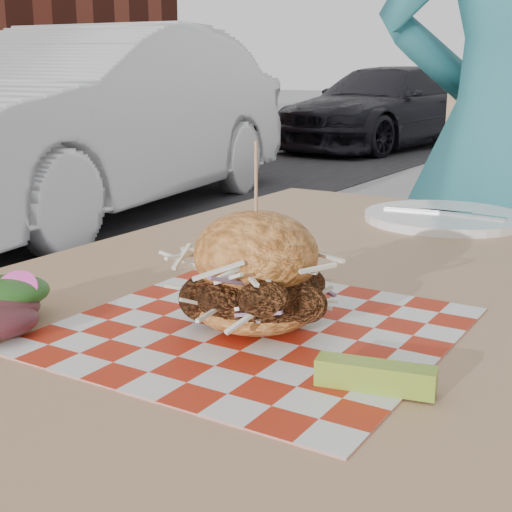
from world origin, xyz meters
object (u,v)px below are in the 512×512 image
object	(u,v)px
car_white	(89,121)
patio_table	(339,338)
patio_chair	(509,259)
sandwich	(256,278)
car_dark	(385,107)

from	to	relation	value
car_white	patio_table	xyz separation A→B (m)	(3.37, -2.99, 0.00)
patio_table	patio_chair	xyz separation A→B (m)	(-0.01, 1.01, -0.12)
car_white	patio_chair	xyz separation A→B (m)	(3.36, -1.99, -0.12)
patio_table	sandwich	world-z (taller)	sandwich
car_dark	patio_table	xyz separation A→B (m)	(3.37, -8.65, 0.12)
car_dark	sandwich	xyz separation A→B (m)	(3.37, -8.86, 0.25)
patio_table	car_dark	bearing A→B (deg)	111.28
patio_table	sandwich	xyz separation A→B (m)	(0.00, -0.21, 0.13)
patio_table	sandwich	distance (m)	0.25
car_dark	patio_table	bearing A→B (deg)	-59.33
car_white	car_dark	size ratio (longest dim) A/B	1.07
patio_table	patio_chair	bearing A→B (deg)	90.32
patio_chair	car_dark	bearing A→B (deg)	110.50
car_dark	sandwich	distance (m)	9.48
car_white	patio_chair	world-z (taller)	car_white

